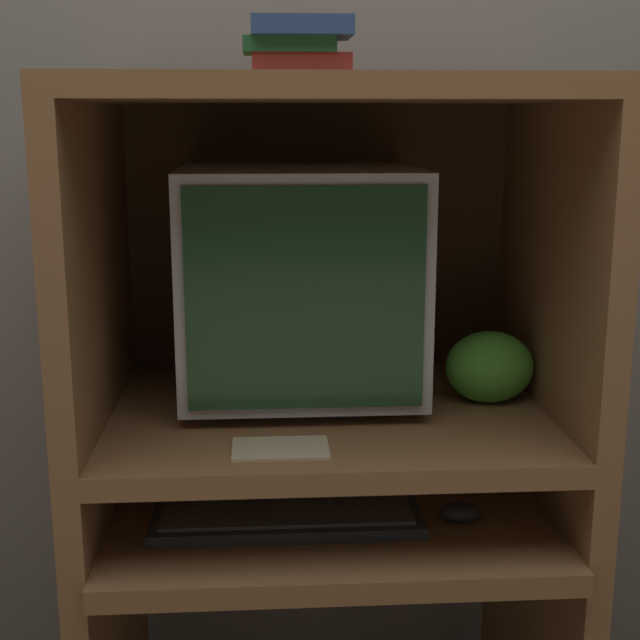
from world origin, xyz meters
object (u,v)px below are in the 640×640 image
(crt_monitor, at_px, (300,280))
(book_stack, at_px, (298,46))
(snack_bag, at_px, (489,367))
(mouse, at_px, (460,512))
(keyboard, at_px, (287,518))

(crt_monitor, bearing_deg, book_stack, -93.06)
(crt_monitor, xyz_separation_m, snack_bag, (0.33, -0.06, -0.15))
(crt_monitor, height_order, book_stack, book_stack)
(crt_monitor, height_order, snack_bag, crt_monitor)
(mouse, height_order, snack_bag, snack_bag)
(crt_monitor, bearing_deg, snack_bag, -10.69)
(crt_monitor, bearing_deg, mouse, -37.94)
(keyboard, relative_size, snack_bag, 2.85)
(keyboard, distance_m, snack_bag, 0.44)
(keyboard, bearing_deg, crt_monitor, 80.61)
(keyboard, relative_size, mouse, 6.27)
(crt_monitor, distance_m, snack_bag, 0.37)
(book_stack, bearing_deg, keyboard, -114.04)
(crt_monitor, height_order, mouse, crt_monitor)
(crt_monitor, relative_size, book_stack, 2.51)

